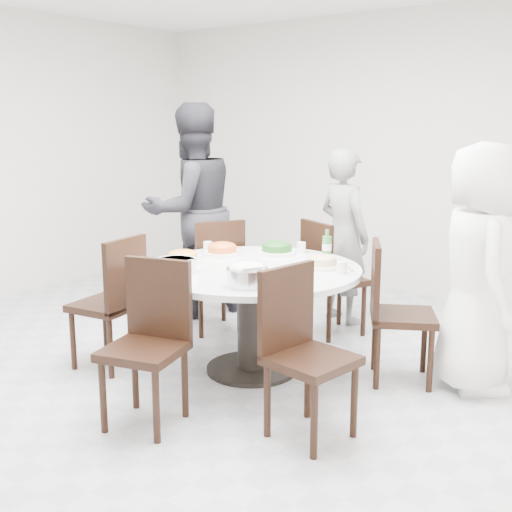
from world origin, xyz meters
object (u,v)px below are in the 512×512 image
Objects in this scene: chair_n at (335,278)px; chair_se at (312,356)px; chair_nw at (212,274)px; chair_ne at (403,313)px; chair_sw at (106,302)px; rice_bowl at (247,277)px; diner_middle at (344,236)px; dining_table at (252,320)px; beverage_bottle at (327,245)px; soup_bowl at (176,266)px; diner_left at (191,211)px; diner_right at (477,268)px; chair_s at (143,347)px.

chair_se is (0.80, -1.63, 0.00)m from chair_n.
chair_nw is (-0.87, -0.52, 0.00)m from chair_n.
chair_ne and chair_n have the same top height.
chair_n and chair_sw have the same top height.
chair_n is 1.82m from chair_se.
rice_bowl is at bearing 115.47° from chair_ne.
chair_sw is 0.63× the size of diner_middle.
diner_middle is 1.87m from rice_bowl.
chair_n and chair_se have the same top height.
dining_table is 6.79× the size of beverage_bottle.
soup_bowl is 1.27× the size of beverage_bottle.
diner_left is (-0.40, 1.34, 0.47)m from chair_sw.
diner_left is 7.37× the size of rice_bowl.
diner_right is (0.41, 0.19, 0.33)m from chair_ne.
diner_middle reaches higher than chair_n.
soup_bowl is at bearing 100.78° from diner_middle.
chair_s is at bearing -62.33° from soup_bowl.
diner_left is (-1.28, 0.79, 0.57)m from dining_table.
chair_ne is at bearing 110.81° from chair_sw.
diner_left is (-1.29, 1.81, 0.47)m from chair_s.
chair_s is 2.27m from diner_left.
chair_n is 1.00× the size of chair_sw.
chair_n is 0.59× the size of diner_right.
diner_left reaches higher than dining_table.
chair_s is 0.59× the size of diner_right.
diner_left is at bearing -172.13° from chair_sw.
diner_right is 1.59m from diner_middle.
chair_ne is at bearing 170.53° from chair_n.
chair_nw is at bearing 55.83° from chair_n.
chair_n and chair_s have the same top height.
beverage_bottle is at bearing 130.29° from diner_middle.
diner_middle is (-1.40, 0.76, -0.05)m from diner_right.
diner_right reaches higher than chair_s.
diner_left reaches higher than soup_bowl.
chair_sw and chair_se have the same top height.
chair_se is (0.85, -0.57, 0.10)m from dining_table.
chair_ne and chair_s have the same top height.
soup_bowl is at bearing 90.68° from chair_se.
chair_sw is (-0.05, -1.08, 0.00)m from chair_nw.
diner_middle is 1.37m from diner_left.
diner_left is at bearing 52.20° from diner_right.
chair_sw is at bearing 135.74° from chair_s.
beverage_bottle reaches higher than dining_table.
chair_nw and chair_s have the same top height.
beverage_bottle reaches higher than chair_s.
diner_right reaches higher than rice_bowl.
diner_right is at bearing 169.68° from diner_middle.
chair_n is 1.00× the size of chair_nw.
chair_sw is at bearing -173.62° from rice_bowl.
chair_sw is at bearing 24.62° from chair_nw.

